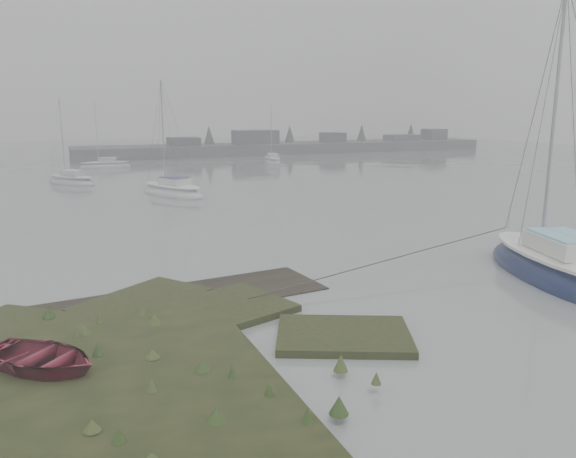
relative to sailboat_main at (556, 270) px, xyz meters
The scene contains 8 objects.
ground 30.43m from the sailboat_main, 109.45° to the left, with size 160.00×160.00×0.00m, color gray.
far_shoreline 62.86m from the sailboat_main, 74.58° to the left, with size 60.00×8.00×4.15m.
sailboat_main is the anchor object (origin of this frame).
sailboat_white 27.06m from the sailboat_main, 108.48° to the left, with size 4.56×6.43×8.71m.
sailboat_far_a 38.36m from the sailboat_main, 112.99° to the left, with size 4.54×5.30×7.47m.
sailboat_far_b 46.91m from the sailboat_main, 81.18° to the left, with size 2.74×5.40×7.29m.
sailboat_far_c 49.13m from the sailboat_main, 103.11° to the left, with size 5.22×1.92×7.28m.
dinghy 17.04m from the sailboat_main, behind, with size 2.07×2.91×0.60m, color maroon.
Camera 1 is at (-6.31, -12.81, 5.96)m, focal length 35.00 mm.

